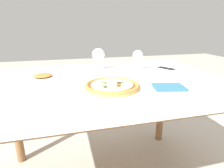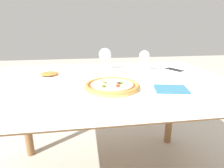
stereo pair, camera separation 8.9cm
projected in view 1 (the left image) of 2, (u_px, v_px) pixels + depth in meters
dining_table at (105, 94)px, 1.07m from camera, size 1.40×0.98×0.72m
pizza_plate at (112, 87)px, 0.89m from camera, size 0.31×0.31×0.04m
fork at (61, 87)px, 0.92m from camera, size 0.03×0.17×0.00m
wine_glass_far_left at (98, 55)px, 1.27m from camera, size 0.09×0.09×0.15m
wine_glass_far_right at (138, 56)px, 1.26m from camera, size 0.07×0.07×0.14m
cell_phone at (166, 69)px, 1.31m from camera, size 0.13×0.16×0.01m
side_plate at (43, 77)px, 1.09m from camera, size 0.18×0.18×0.03m
napkin_folded at (169, 87)px, 0.92m from camera, size 0.17×0.14×0.01m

